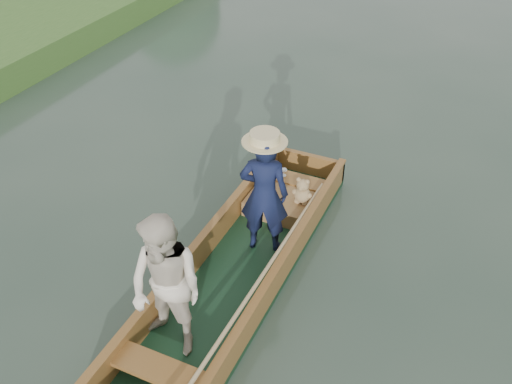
% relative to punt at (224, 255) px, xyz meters
% --- Properties ---
extents(ground, '(120.00, 120.00, 0.00)m').
position_rel_punt_xyz_m(ground, '(0.04, 0.17, -0.58)').
color(ground, '#283D30').
rests_on(ground, ground).
extents(punt, '(1.16, 5.00, 1.73)m').
position_rel_punt_xyz_m(punt, '(0.00, 0.00, 0.00)').
color(punt, '#13321C').
rests_on(punt, ground).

